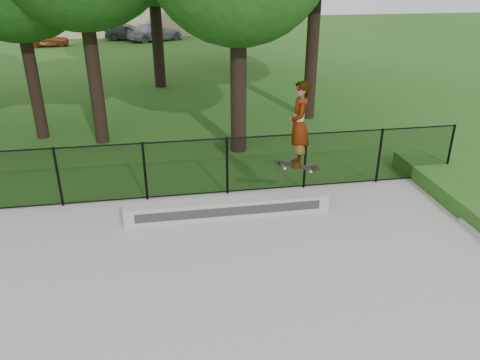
# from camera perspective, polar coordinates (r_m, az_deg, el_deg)

# --- Properties ---
(grind_ledge) EXTENTS (4.66, 0.40, 0.43)m
(grind_ledge) POSITION_cam_1_polar(r_m,az_deg,el_deg) (10.69, -1.43, -3.46)
(grind_ledge) COLOR #B7B6B1
(grind_ledge) RESTS_ON concrete_slab
(car_a) EXTENTS (3.12, 1.59, 1.02)m
(car_a) POSITION_cam_1_polar(r_m,az_deg,el_deg) (37.19, -22.54, 15.57)
(car_a) COLOR brown
(car_a) RESTS_ON ground
(car_b) EXTENTS (3.14, 1.38, 1.12)m
(car_b) POSITION_cam_1_polar(r_m,az_deg,el_deg) (38.69, -13.48, 17.08)
(car_b) COLOR black
(car_b) RESTS_ON ground
(car_c) EXTENTS (4.31, 3.23, 1.24)m
(car_c) POSITION_cam_1_polar(r_m,az_deg,el_deg) (37.94, -10.32, 17.31)
(car_c) COLOR #8C909F
(car_c) RESTS_ON ground
(skater_airborne) EXTENTS (0.82, 0.76, 2.07)m
(skater_airborne) POSITION_cam_1_polar(r_m,az_deg,el_deg) (10.18, 7.20, 6.59)
(skater_airborne) COLOR black
(skater_airborne) RESTS_ON ground
(chainlink_fence) EXTENTS (16.06, 0.06, 1.50)m
(chainlink_fence) POSITION_cam_1_polar(r_m,az_deg,el_deg) (11.47, -11.52, 1.04)
(chainlink_fence) COLOR black
(chainlink_fence) RESTS_ON concrete_slab
(distant_building) EXTENTS (12.40, 6.40, 4.30)m
(distant_building) POSITION_cam_1_polar(r_m,az_deg,el_deg) (42.82, -13.82, 19.91)
(distant_building) COLOR #CBB18F
(distant_building) RESTS_ON ground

